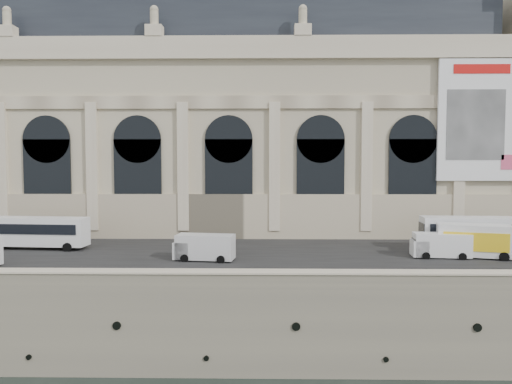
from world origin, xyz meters
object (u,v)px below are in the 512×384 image
van_c (438,245)px  bus_right (481,232)px  van_b (202,247)px  box_truck (469,241)px  bus_left (33,231)px

van_c → bus_right: bearing=33.5°
bus_right → van_b: bearing=-169.1°
van_b → box_truck: box_truck is taller
bus_left → van_b: (17.16, -5.38, -0.59)m
bus_right → van_c: (-5.28, -3.50, -0.70)m
bus_right → van_b: bus_right is taller
van_b → box_truck: size_ratio=0.69×
van_c → bus_left: bearing=174.2°
bus_left → box_truck: size_ratio=1.39×
bus_left → van_b: 17.99m
bus_left → van_c: bus_left is taller
bus_right → box_truck: (-2.45, -3.21, -0.34)m
bus_left → van_c: 38.19m
bus_left → van_b: size_ratio=2.02×
bus_left → van_c: bearing=-5.8°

